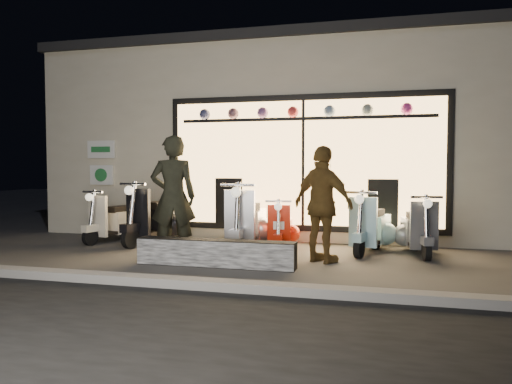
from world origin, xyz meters
TOP-DOWN VIEW (x-y plane):
  - ground at (0.00, 0.00)m, footprint 40.00×40.00m
  - kerb at (0.00, -2.00)m, footprint 40.00×0.25m
  - shop_building at (0.00, 4.98)m, footprint 10.20×6.23m
  - graffiti_barrier at (-0.09, -0.65)m, footprint 2.42×0.28m
  - scooter_silver at (-0.06, 1.00)m, footprint 0.56×1.61m
  - scooter_red at (0.53, 1.16)m, footprint 0.49×1.24m
  - scooter_black at (-1.93, 1.27)m, footprint 0.74×1.60m
  - scooter_cream at (-2.84, 1.28)m, footprint 0.67×1.38m
  - scooter_blue at (2.12, 1.27)m, footprint 0.69×1.46m
  - scooter_grey at (2.88, 1.27)m, footprint 0.56×1.38m
  - man at (-0.99, -0.16)m, footprint 0.85×0.70m
  - woman at (1.42, 0.05)m, footprint 1.14×0.91m

SIDE VIEW (x-z plane):
  - ground at x=0.00m, z-range 0.00..0.00m
  - kerb at x=0.00m, z-range 0.00..0.12m
  - graffiti_barrier at x=-0.09m, z-range 0.00..0.40m
  - scooter_red at x=0.53m, z-range -0.09..0.79m
  - scooter_grey at x=2.88m, z-range -0.10..0.88m
  - scooter_cream at x=-2.84m, z-range -0.10..0.89m
  - scooter_blue at x=2.12m, z-range -0.10..0.94m
  - scooter_black at x=-1.93m, z-range -0.11..1.03m
  - scooter_silver at x=-0.06m, z-range -0.11..1.04m
  - woman at x=1.42m, z-range 0.00..1.81m
  - man at x=-0.99m, z-range 0.00..1.99m
  - shop_building at x=0.00m, z-range 0.00..4.20m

